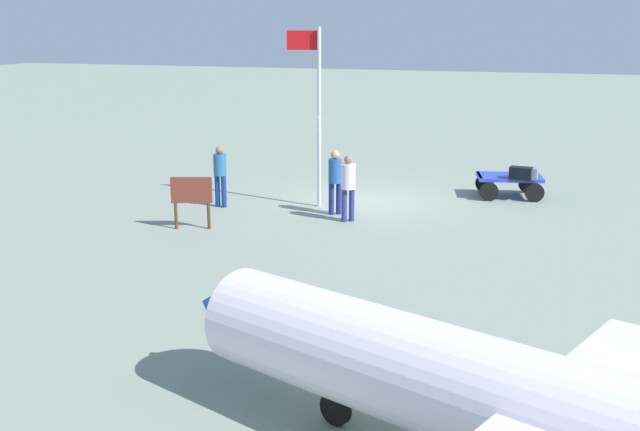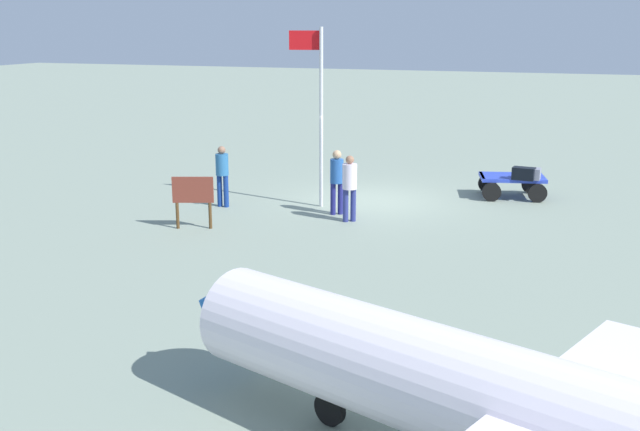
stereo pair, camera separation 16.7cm
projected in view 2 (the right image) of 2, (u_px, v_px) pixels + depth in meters
name	position (u px, v px, depth m)	size (l,w,h in m)	color
ground_plane	(373.00, 201.00, 21.83)	(120.00, 120.00, 0.00)	gray
luggage_cart	(511.00, 182.00, 22.16)	(2.05, 1.68, 0.63)	blue
suitcase_maroon	(530.00, 173.00, 21.63)	(0.61, 0.42, 0.31)	gray
suitcase_navy	(524.00, 174.00, 21.53)	(0.65, 0.42, 0.35)	black
worker_lead	(350.00, 183.00, 19.32)	(0.52, 0.52, 1.70)	navy
worker_trailing	(222.00, 171.00, 20.88)	(0.37, 0.37, 1.68)	navy
worker_supervisor	(337.00, 177.00, 20.04)	(0.48, 0.48, 1.71)	navy
airplane_near	(538.00, 416.00, 7.72)	(10.00, 5.28, 2.91)	white
flagpole	(318.00, 103.00, 20.50)	(0.93, 0.18, 4.82)	silver
signboard	(193.00, 194.00, 18.69)	(0.97, 0.39, 1.29)	#4C3319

